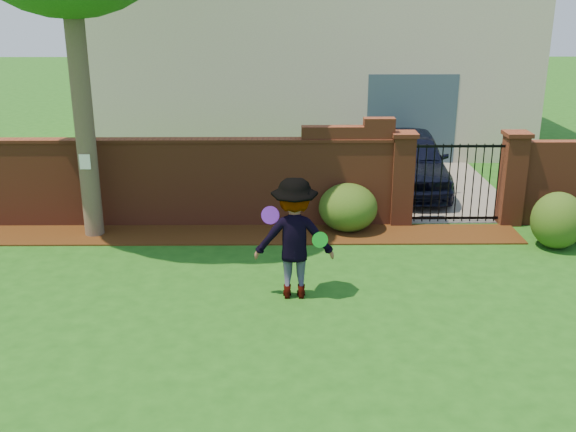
{
  "coord_description": "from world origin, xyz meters",
  "views": [
    {
      "loc": [
        0.02,
        -8.75,
        4.48
      ],
      "look_at": [
        0.12,
        1.4,
        1.05
      ],
      "focal_mm": 41.7,
      "sensor_mm": 36.0,
      "label": 1
    }
  ],
  "objects_px": {
    "car": "(411,162)",
    "man": "(294,239)",
    "frisbee_green": "(320,240)",
    "frisbee_purple": "(270,215)"
  },
  "relations": [
    {
      "from": "car",
      "to": "frisbee_green",
      "type": "height_order",
      "value": "car"
    },
    {
      "from": "frisbee_purple",
      "to": "frisbee_green",
      "type": "xyz_separation_m",
      "value": [
        0.74,
        -0.14,
        -0.34
      ]
    },
    {
      "from": "man",
      "to": "frisbee_green",
      "type": "distance_m",
      "value": 0.41
    },
    {
      "from": "car",
      "to": "man",
      "type": "height_order",
      "value": "man"
    },
    {
      "from": "car",
      "to": "frisbee_green",
      "type": "relative_size",
      "value": 16.97
    },
    {
      "from": "car",
      "to": "frisbee_purple",
      "type": "height_order",
      "value": "frisbee_purple"
    },
    {
      "from": "frisbee_purple",
      "to": "frisbee_green",
      "type": "relative_size",
      "value": 1.12
    },
    {
      "from": "man",
      "to": "frisbee_purple",
      "type": "bearing_deg",
      "value": -1.71
    },
    {
      "from": "car",
      "to": "frisbee_purple",
      "type": "xyz_separation_m",
      "value": [
        -3.16,
        -5.66,
        0.62
      ]
    },
    {
      "from": "car",
      "to": "frisbee_green",
      "type": "distance_m",
      "value": 6.29
    }
  ]
}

